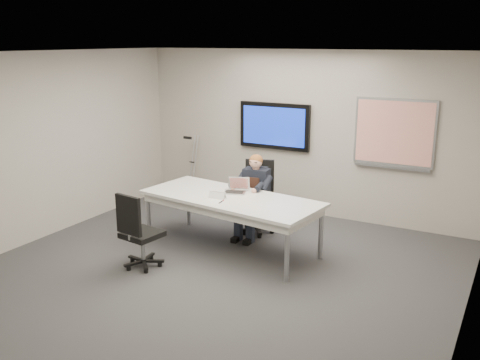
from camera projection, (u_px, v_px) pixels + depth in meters
The scene contains 15 objects.
floor at pixel (211, 275), 6.91m from camera, with size 6.00×6.00×0.02m, color #343437.
ceiling at pixel (208, 53), 6.19m from camera, with size 6.00×6.00×0.02m, color white.
wall_back at pixel (302, 134), 9.10m from camera, with size 6.00×0.02×2.80m, color #AAA399.
wall_left at pixel (38, 147), 7.94m from camera, with size 0.02×6.00×2.80m, color #AAA399.
wall_right at pixel (473, 206), 5.16m from camera, with size 0.02×6.00×2.80m, color #AAA399.
conference_table at pixel (231, 203), 7.59m from camera, with size 2.70×1.40×0.80m.
tv_display at pixel (274, 126), 9.26m from camera, with size 1.30×0.09×0.80m.
whiteboard at pixel (394, 134), 8.32m from camera, with size 1.25×0.08×1.10m.
office_chair_far at pixel (258, 210), 8.40m from camera, with size 0.68×0.68×1.13m.
office_chair_near at pixel (140, 245), 7.07m from camera, with size 0.56×0.56×1.04m.
seated_person at pixel (251, 205), 8.14m from camera, with size 0.41×0.70×1.27m.
crutch at pixel (193, 167), 10.07m from camera, with size 0.17×0.38×1.26m, color #AFB3B8, non-canonical shape.
laptop at pixel (237, 189), 7.78m from camera, with size 0.36×0.38×0.21m.
name_tent at pixel (218, 195), 7.48m from camera, with size 0.24×0.07×0.10m, color white, non-canonical shape.
pen at pixel (221, 202), 7.31m from camera, with size 0.01×0.01×0.16m, color black.
Camera 1 is at (3.38, -5.41, 2.96)m, focal length 40.00 mm.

